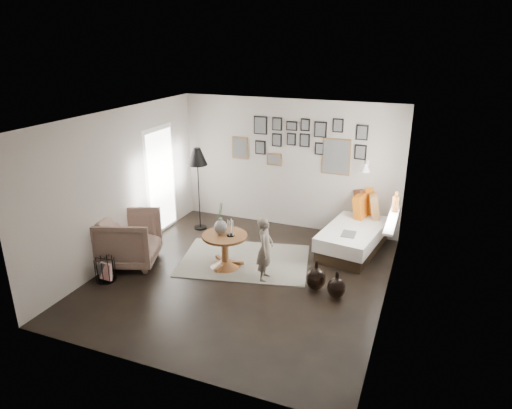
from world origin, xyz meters
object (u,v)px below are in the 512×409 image
at_px(child, 265,249).
at_px(armchair, 128,239).
at_px(demijohn_large, 316,278).
at_px(demijohn_small, 336,288).
at_px(pedestal_table, 225,252).
at_px(floor_lamp, 197,160).
at_px(daybed, 357,230).
at_px(magazine_basket, 105,270).
at_px(vase, 221,224).

bearing_deg(child, armchair, 90.47).
relative_size(armchair, demijohn_large, 2.08).
relative_size(armchair, demijohn_small, 2.29).
height_order(demijohn_large, child, child).
bearing_deg(armchair, demijohn_small, -107.19).
xyz_separation_m(pedestal_table, demijohn_large, (1.62, -0.15, -0.09)).
xyz_separation_m(floor_lamp, child, (1.98, -1.49, -0.91)).
xyz_separation_m(floor_lamp, demijohn_large, (2.82, -1.49, -1.27)).
xyz_separation_m(daybed, child, (-1.15, -1.85, 0.22)).
height_order(magazine_basket, child, child).
bearing_deg(floor_lamp, armchair, -102.41).
bearing_deg(child, demijohn_large, -97.32).
bearing_deg(pedestal_table, daybed, 41.55).
bearing_deg(pedestal_table, vase, 165.96).
distance_m(floor_lamp, demijohn_large, 3.43).
xyz_separation_m(pedestal_table, demijohn_small, (1.97, -0.27, -0.11)).
height_order(armchair, demijohn_large, armchair).
relative_size(magazine_basket, demijohn_small, 0.88).
bearing_deg(floor_lamp, vase, -49.65).
relative_size(armchair, child, 0.92).
xyz_separation_m(daybed, armchair, (-3.53, -2.18, 0.14)).
xyz_separation_m(armchair, demijohn_small, (3.56, 0.21, -0.29)).
xyz_separation_m(armchair, floor_lamp, (0.40, 1.81, 1.00)).
distance_m(armchair, demijohn_large, 3.24).
xyz_separation_m(daybed, floor_lamp, (-3.13, -0.37, 1.14)).
distance_m(daybed, demijohn_small, 1.98).
relative_size(armchair, floor_lamp, 0.59).
distance_m(pedestal_table, floor_lamp, 2.15).
height_order(vase, demijohn_large, vase).
bearing_deg(magazine_basket, demijohn_small, 13.53).
bearing_deg(demijohn_large, pedestal_table, 174.79).
xyz_separation_m(pedestal_table, vase, (-0.08, 0.02, 0.49)).
relative_size(floor_lamp, magazine_basket, 4.42).
height_order(demijohn_large, demijohn_small, demijohn_large).
bearing_deg(floor_lamp, demijohn_small, -26.89).
xyz_separation_m(magazine_basket, child, (2.37, 0.98, 0.35)).
bearing_deg(demijohn_small, armchair, -176.70).
height_order(daybed, floor_lamp, floor_lamp).
xyz_separation_m(vase, demijohn_small, (2.05, -0.29, -0.60)).
xyz_separation_m(vase, floor_lamp, (-1.12, 1.32, 0.69)).
bearing_deg(armchair, vase, -92.51).
height_order(demijohn_small, child, child).
height_order(armchair, demijohn_small, armchair).
relative_size(vase, floor_lamp, 0.32).
xyz_separation_m(vase, child, (0.86, -0.17, -0.23)).
xyz_separation_m(magazine_basket, demijohn_large, (3.21, 0.98, -0.00)).
relative_size(vase, demijohn_large, 1.15).
distance_m(armchair, magazine_basket, 0.70).
bearing_deg(demijohn_large, vase, 174.37).
xyz_separation_m(demijohn_large, child, (-0.84, -0.00, 0.36)).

